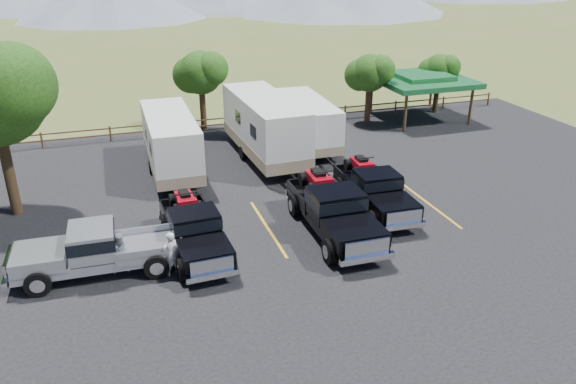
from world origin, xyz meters
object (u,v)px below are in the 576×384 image
object	(u,v)px
pavilion	(421,79)
trailer_left	(171,143)
rig_right	(374,188)
pickup_silver	(98,249)
trailer_right	(307,122)
rig_left	(194,228)
trailer_center	(265,127)
person_a	(171,254)
person_b	(122,254)
rig_center	(333,209)

from	to	relation	value
pavilion	trailer_left	distance (m)	18.77
rig_right	pickup_silver	xyz separation A→B (m)	(-12.24, -1.96, -0.01)
trailer_right	pickup_silver	distance (m)	16.59
pavilion	rig_left	bearing A→B (deg)	-142.72
trailer_left	pavilion	bearing A→B (deg)	16.41
rig_right	trailer_center	world-z (taller)	trailer_center
trailer_left	person_a	bearing A→B (deg)	-97.40
trailer_left	trailer_right	distance (m)	8.53
pavilion	trailer_left	bearing A→B (deg)	-164.00
trailer_center	person_b	xyz separation A→B (m)	(-8.48, -10.20, -1.05)
trailer_left	person_b	size ratio (longest dim) A/B	5.62
person_b	rig_right	bearing A→B (deg)	4.61
rig_left	trailer_left	xyz separation A→B (m)	(0.29, 8.77, 0.71)
rig_center	person_a	xyz separation A→B (m)	(-6.96, -1.27, -0.22)
pickup_silver	rig_left	bearing A→B (deg)	101.23
pickup_silver	pavilion	bearing A→B (deg)	125.21
pavilion	rig_center	world-z (taller)	pavilion
pavilion	person_a	size ratio (longest dim) A/B	3.52
rig_left	trailer_left	size ratio (longest dim) A/B	0.66
pavilion	person_a	xyz separation A→B (m)	(-19.43, -15.53, -1.87)
trailer_left	person_b	world-z (taller)	trailer_left
pavilion	rig_left	distance (m)	23.07
rig_center	pickup_silver	distance (m)	9.49
person_a	trailer_left	bearing A→B (deg)	-119.24
pavilion	pickup_silver	size ratio (longest dim) A/B	0.97
rig_left	pickup_silver	size ratio (longest dim) A/B	0.96
rig_center	trailer_right	world-z (taller)	trailer_right
rig_center	rig_right	bearing A→B (deg)	32.13
pavilion	trailer_left	xyz separation A→B (m)	(-18.01, -5.17, -1.07)
rig_center	person_b	bearing A→B (deg)	-175.40
trailer_left	pickup_silver	world-z (taller)	trailer_left
trailer_right	pickup_silver	size ratio (longest dim) A/B	1.32
person_a	trailer_right	bearing A→B (deg)	-150.32
pavilion	rig_center	size ratio (longest dim) A/B	0.90
trailer_center	pavilion	bearing A→B (deg)	17.77
rig_left	trailer_right	size ratio (longest dim) A/B	0.72
pickup_silver	person_a	world-z (taller)	pickup_silver
rig_center	trailer_right	distance (m)	11.20
trailer_right	person_b	world-z (taller)	trailer_right
trailer_left	trailer_right	xyz separation A→B (m)	(8.34, 1.74, -0.14)
rig_center	rig_right	world-z (taller)	rig_center
trailer_center	trailer_right	size ratio (longest dim) A/B	1.22
rig_right	pavilion	bearing A→B (deg)	54.96
trailer_right	pickup_silver	xyz separation A→B (m)	(-12.29, -11.13, -0.55)
rig_left	pavilion	bearing A→B (deg)	34.80
rig_right	person_b	xyz separation A→B (m)	(-11.43, -2.24, -0.18)
rig_right	trailer_left	xyz separation A→B (m)	(-8.29, 7.42, 0.68)
rig_center	person_b	xyz separation A→B (m)	(-8.67, -0.57, -0.28)
rig_right	trailer_right	distance (m)	9.18
trailer_center	person_b	world-z (taller)	trailer_center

